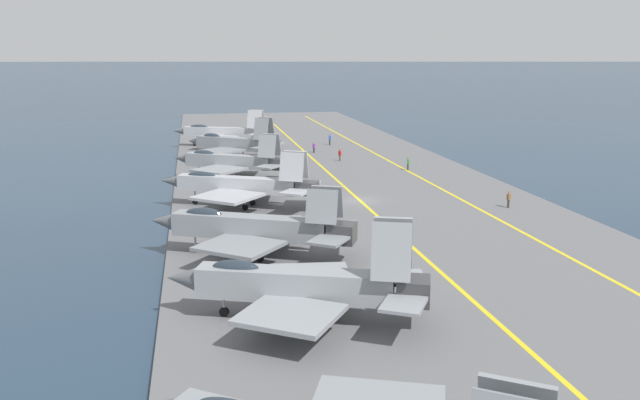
% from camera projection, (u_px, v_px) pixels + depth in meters
% --- Properties ---
extents(ground_plane, '(2000.00, 2000.00, 0.00)m').
position_uv_depth(ground_plane, '(360.00, 204.00, 73.86)').
color(ground_plane, '#23384C').
extents(carrier_deck, '(214.89, 40.15, 0.40)m').
position_uv_depth(carrier_deck, '(360.00, 202.00, 73.81)').
color(carrier_deck, slate).
rests_on(carrier_deck, ground).
extents(deck_stripe_foul_line, '(193.39, 2.65, 0.01)m').
position_uv_depth(deck_stripe_foul_line, '(455.00, 196.00, 75.75)').
color(deck_stripe_foul_line, yellow).
rests_on(deck_stripe_foul_line, carrier_deck).
extents(deck_stripe_centerline, '(193.40, 0.36, 0.01)m').
position_uv_depth(deck_stripe_centerline, '(360.00, 200.00, 73.77)').
color(deck_stripe_centerline, yellow).
rests_on(deck_stripe_centerline, carrier_deck).
extents(parked_jet_second, '(12.29, 16.15, 6.55)m').
position_uv_depth(parked_jet_second, '(300.00, 284.00, 40.38)').
color(parked_jet_second, gray).
rests_on(parked_jet_second, carrier_deck).
extents(parked_jet_third, '(12.62, 16.84, 5.89)m').
position_uv_depth(parked_jet_third, '(253.00, 227.00, 53.18)').
color(parked_jet_third, gray).
rests_on(parked_jet_third, carrier_deck).
extents(parked_jet_fourth, '(13.43, 17.03, 6.08)m').
position_uv_depth(parked_jet_fourth, '(241.00, 185.00, 69.99)').
color(parked_jet_fourth, '#A8AAAF').
rests_on(parked_jet_fourth, carrier_deck).
extents(parked_jet_fifth, '(12.67, 15.22, 6.06)m').
position_uv_depth(parked_jet_fifth, '(232.00, 161.00, 84.47)').
color(parked_jet_fifth, gray).
rests_on(parked_jet_fifth, carrier_deck).
extents(parked_jet_sixth, '(12.97, 14.80, 6.59)m').
position_uv_depth(parked_jet_sixth, '(234.00, 144.00, 99.93)').
color(parked_jet_sixth, gray).
rests_on(parked_jet_sixth, carrier_deck).
extents(parked_jet_seventh, '(13.34, 17.19, 6.32)m').
position_uv_depth(parked_jet_seventh, '(224.00, 132.00, 114.20)').
color(parked_jet_seventh, '#A8AAAF').
rests_on(parked_jet_seventh, carrier_deck).
extents(crew_purple_vest, '(0.41, 0.46, 1.66)m').
position_uv_depth(crew_purple_vest, '(314.00, 147.00, 108.04)').
color(crew_purple_vest, '#232328').
rests_on(crew_purple_vest, carrier_deck).
extents(crew_brown_vest, '(0.39, 0.45, 1.75)m').
position_uv_depth(crew_brown_vest, '(509.00, 199.00, 70.18)').
color(crew_brown_vest, '#383328').
rests_on(crew_brown_vest, carrier_deck).
extents(crew_blue_vest, '(0.28, 0.39, 1.86)m').
position_uv_depth(crew_blue_vest, '(330.00, 139.00, 116.80)').
color(crew_blue_vest, '#232328').
rests_on(crew_blue_vest, carrier_deck).
extents(crew_red_vest, '(0.46, 0.43, 1.78)m').
position_uv_depth(crew_red_vest, '(340.00, 154.00, 99.86)').
color(crew_red_vest, '#4C473D').
rests_on(crew_red_vest, carrier_deck).
extents(crew_green_vest, '(0.45, 0.39, 1.69)m').
position_uv_depth(crew_green_vest, '(408.00, 163.00, 92.30)').
color(crew_green_vest, '#383328').
rests_on(crew_green_vest, carrier_deck).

